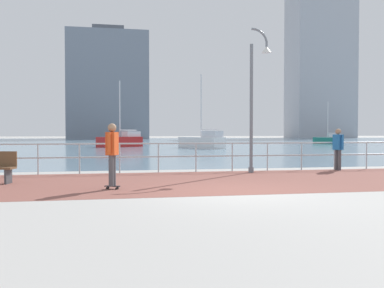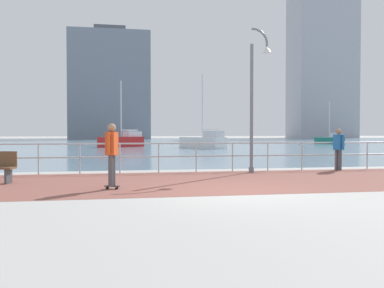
% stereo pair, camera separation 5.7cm
% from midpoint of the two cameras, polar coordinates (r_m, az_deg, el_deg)
% --- Properties ---
extents(ground, '(220.00, 220.00, 0.00)m').
position_cam_midpoint_polar(ground, '(49.79, -6.74, -0.08)').
color(ground, '#ADAAA5').
extents(brick_paving, '(28.00, 5.78, 0.01)m').
position_cam_midpoint_polar(brick_paving, '(12.47, 3.16, -5.14)').
color(brick_paving, brown).
rests_on(brick_paving, ground).
extents(harbor_water, '(180.00, 88.00, 0.00)m').
position_cam_midpoint_polar(harbor_water, '(60.03, -7.30, 0.21)').
color(harbor_water, '#6B899E').
rests_on(harbor_water, ground).
extents(waterfront_railing, '(25.25, 0.06, 1.09)m').
position_cam_midpoint_polar(waterfront_railing, '(15.23, 0.69, -1.07)').
color(waterfront_railing, '#B2BCC1').
rests_on(waterfront_railing, ground).
extents(lamppost, '(0.81, 0.38, 5.28)m').
position_cam_midpoint_polar(lamppost, '(15.21, 9.03, 7.07)').
color(lamppost, slate).
rests_on(lamppost, ground).
extents(skateboarder, '(0.41, 0.55, 1.70)m').
position_cam_midpoint_polar(skateboarder, '(10.75, -10.96, -0.80)').
color(skateboarder, black).
rests_on(skateboarder, ground).
extents(bystander, '(0.32, 0.55, 1.61)m').
position_cam_midpoint_polar(bystander, '(16.83, 19.82, -0.26)').
color(bystander, '#4C4C51').
rests_on(bystander, ground).
extents(sailboat_blue, '(3.84, 4.90, 6.80)m').
position_cam_midpoint_polar(sailboat_blue, '(37.60, 1.67, 0.37)').
color(sailboat_blue, white).
rests_on(sailboat_blue, ground).
extents(sailboat_gray, '(4.70, 4.02, 6.68)m').
position_cam_midpoint_polar(sailboat_gray, '(42.09, -9.60, 0.47)').
color(sailboat_gray, '#B21E1E').
rests_on(sailboat_gray, ground).
extents(sailboat_teal, '(2.59, 4.01, 5.41)m').
position_cam_midpoint_polar(sailboat_teal, '(55.43, 18.70, 0.55)').
color(sailboat_teal, '#197266').
rests_on(sailboat_teal, ground).
extents(tower_brick, '(17.78, 16.33, 25.91)m').
position_cam_midpoint_polar(tower_brick, '(99.09, -11.28, 7.77)').
color(tower_brick, slate).
rests_on(tower_brick, ground).
extents(tower_beige, '(16.58, 10.15, 41.20)m').
position_cam_midpoint_polar(tower_beige, '(118.72, 17.65, 10.41)').
color(tower_beige, '#A3A8B2').
rests_on(tower_beige, ground).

